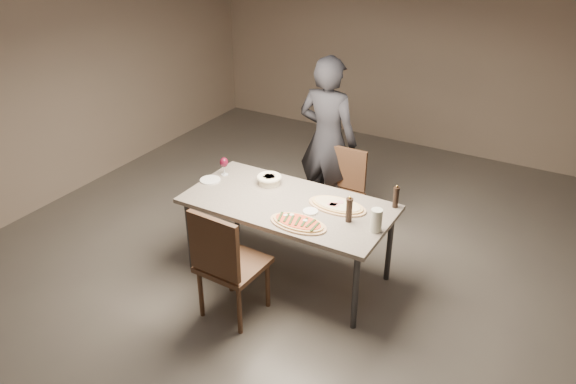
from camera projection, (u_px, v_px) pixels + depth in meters
The scene contains 14 objects.
room at pixel (288, 132), 4.53m from camera, with size 7.00×7.00×7.00m.
dining_table at pixel (288, 208), 4.86m from camera, with size 1.80×0.90×0.75m.
zucchini_pizza at pixel (298, 223), 4.50m from camera, with size 0.49×0.27×0.05m.
ham_pizza at pixel (337, 205), 4.76m from camera, with size 0.52×0.29×0.04m.
bread_basket at pixel (269, 179), 5.12m from camera, with size 0.23×0.23×0.08m.
oil_dish at pixel (310, 211), 4.68m from camera, with size 0.13×0.13×0.01m.
pepper_mill_left at pixel (349, 210), 4.51m from camera, with size 0.06×0.06×0.23m.
pepper_mill_right at pixel (396, 197), 4.72m from camera, with size 0.05×0.05×0.21m.
carafe at pixel (376, 220), 4.38m from camera, with size 0.09×0.09×0.19m.
wine_glass at pixel (224, 163), 5.25m from camera, with size 0.08×0.08×0.18m.
side_plate at pixel (210, 180), 5.20m from camera, with size 0.19×0.19×0.01m.
chair_near at pixel (225, 260), 4.39m from camera, with size 0.50×0.50×1.01m.
chair_far at pixel (343, 187), 5.64m from camera, with size 0.42×0.42×0.88m.
diner at pixel (327, 140), 5.71m from camera, with size 0.64×0.42×1.76m, color black.
Camera 1 is at (2.10, -3.66, 3.11)m, focal length 35.00 mm.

